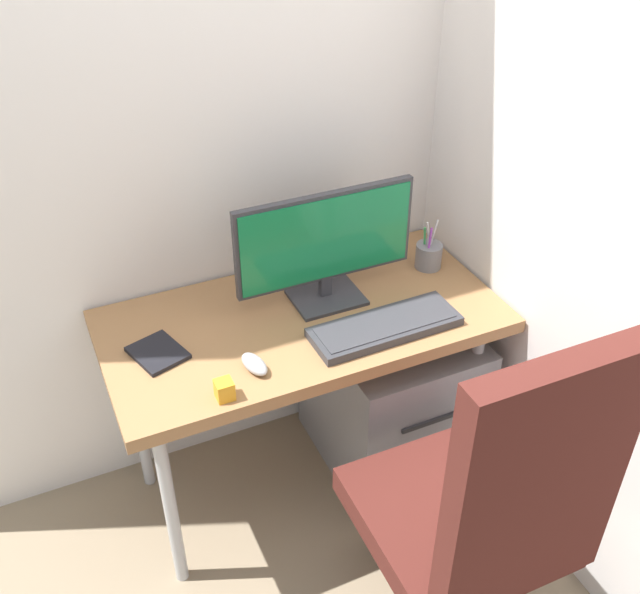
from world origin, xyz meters
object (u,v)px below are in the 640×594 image
Objects in this scene: pen_holder at (429,255)px; filing_cabinet at (389,392)px; notebook at (158,353)px; desk_clamp_accessory at (224,390)px; office_chair at (488,508)px; monitor at (326,243)px; mouse at (254,364)px; keyboard at (385,326)px.

filing_cabinet is at bearing -153.99° from pen_holder.
notebook is 2.83× the size of desk_clamp_accessory.
office_chair is 0.99m from notebook.
pen_holder is 0.95m from notebook.
monitor is 0.56m from desk_clamp_accessory.
office_chair reaches higher than mouse.
keyboard is 0.41m from mouse.
mouse is 0.14m from desk_clamp_accessory.
monitor is (-0.07, 0.82, 0.34)m from office_chair.
pen_holder is (0.32, 0.84, 0.18)m from office_chair.
office_chair is 10.90× the size of mouse.
office_chair is at bearing -101.79° from filing_cabinet.
office_chair is 0.61m from keyboard.
keyboard is (-0.14, -0.17, 0.46)m from filing_cabinet.
office_chair reaches higher than keyboard.
desk_clamp_accessory is (-0.11, -0.08, 0.01)m from mouse.
office_chair is at bearing -111.02° from pen_holder.
office_chair is at bearing -85.25° from monitor.
mouse is at bearing -160.34° from pen_holder.
monitor is 3.26× the size of pen_holder.
keyboard is at bearing 87.90° from office_chair.
keyboard is (0.02, 0.59, 0.15)m from office_chair.
desk_clamp_accessory is (0.12, -0.25, 0.02)m from notebook.
pen_holder reaches higher than notebook.
pen_holder is at bearing 3.15° from monitor.
monitor is at bearing 94.75° from office_chair.
keyboard is at bearing -10.92° from mouse.
filing_cabinet is 0.85m from desk_clamp_accessory.
mouse reaches higher than notebook.
filing_cabinet is at bearing -14.51° from monitor.
mouse is 0.61× the size of pen_holder.
mouse is at bearing 34.24° from desk_clamp_accessory.
filing_cabinet is 10.35× the size of desk_clamp_accessory.
desk_clamp_accessory is (-0.53, -0.08, 0.01)m from keyboard.
keyboard is (0.09, -0.23, -0.18)m from monitor.
desk_clamp_accessory is (-0.51, 0.51, 0.16)m from office_chair.
monitor reaches higher than notebook.
monitor is 0.59m from notebook.
desk_clamp_accessory is at bearing 134.83° from office_chair.
desk_clamp_accessory is at bearing -81.78° from notebook.
office_chair is at bearing -45.17° from desk_clamp_accessory.
mouse is at bearing -162.33° from filing_cabinet.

